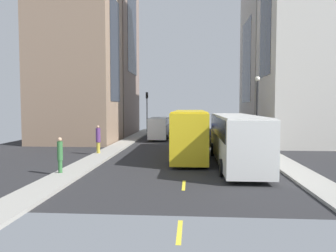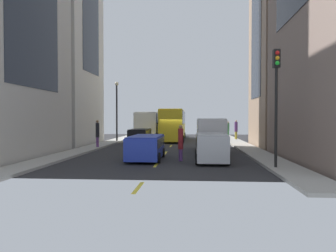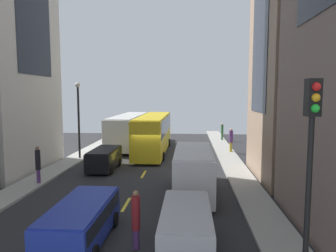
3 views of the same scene
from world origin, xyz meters
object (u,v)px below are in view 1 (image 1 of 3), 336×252
city_bus_white (236,135)px  pedestrian_waiting_curb (60,154)px  delivery_van_white (159,127)px  pedestrian_walking_far (242,129)px  streetcar_yellow (190,129)px  car_blue_1 (195,129)px  car_black_0 (218,136)px  pedestrian_crossing_near (179,126)px  pedestrian_crossing_mid (98,138)px  traffic_light_near_corner (147,104)px  car_silver_2 (166,127)px

city_bus_white → pedestrian_waiting_curb: bearing=21.4°
delivery_van_white → pedestrian_walking_far: size_ratio=2.55×
streetcar_yellow → car_blue_1: (-0.62, -18.31, -1.23)m
city_bus_white → car_black_0: size_ratio=2.94×
car_black_0 → pedestrian_waiting_curb: pedestrian_waiting_curb is taller
streetcar_yellow → pedestrian_crossing_near: 18.77m
city_bus_white → pedestrian_crossing_near: (4.67, -22.44, -0.85)m
pedestrian_crossing_mid → pedestrian_waiting_curb: bearing=47.9°
delivery_van_white → pedestrian_crossing_mid: (3.72, 12.62, -0.17)m
pedestrian_crossing_mid → traffic_light_near_corner: (-1.02, -21.84, 2.87)m
car_blue_1 → traffic_light_near_corner: bearing=-26.0°
delivery_van_white → pedestrian_walking_far: 9.60m
car_blue_1 → car_silver_2: bearing=-9.6°
car_blue_1 → pedestrian_crossing_near: pedestrian_crossing_near is taller
streetcar_yellow → car_blue_1: size_ratio=2.60×
pedestrian_walking_far → car_silver_2: bearing=142.3°
car_black_0 → pedestrian_waiting_curb: (10.24, 14.94, 0.32)m
car_black_0 → car_silver_2: 13.44m
pedestrian_walking_far → pedestrian_crossing_mid: bearing=-137.1°
car_black_0 → pedestrian_crossing_mid: bearing=35.0°
delivery_van_white → pedestrian_crossing_near: (-2.14, -6.17, -0.36)m
delivery_van_white → pedestrian_crossing_mid: 13.16m
pedestrian_waiting_curb → pedestrian_walking_far: (-13.21, -19.17, 0.14)m
city_bus_white → car_blue_1: (2.50, -22.06, -1.11)m
car_silver_2 → traffic_light_near_corner: traffic_light_near_corner is taller
pedestrian_crossing_near → pedestrian_crossing_mid: size_ratio=0.97×
pedestrian_crossing_near → streetcar_yellow: bearing=18.3°
pedestrian_crossing_near → pedestrian_crossing_mid: pedestrian_crossing_mid is taller
delivery_van_white → pedestrian_waiting_curb: size_ratio=2.86×
delivery_van_white → car_silver_2: (-0.32, -6.47, -0.52)m
car_blue_1 → car_silver_2: 4.04m
car_black_0 → pedestrian_walking_far: 5.19m
car_silver_2 → pedestrian_crossing_near: (-1.82, 0.29, 0.16)m
city_bus_white → delivery_van_white: 17.64m
pedestrian_crossing_near → traffic_light_near_corner: 6.48m
delivery_van_white → pedestrian_waiting_curb: delivery_van_white is taller
delivery_van_white → traffic_light_near_corner: size_ratio=1.00×
city_bus_white → car_silver_2: (6.49, -22.74, -1.01)m
car_silver_2 → pedestrian_crossing_near: 1.85m
delivery_van_white → pedestrian_crossing_near: bearing=-109.1°
streetcar_yellow → traffic_light_near_corner: 22.74m
pedestrian_crossing_mid → streetcar_yellow: bearing=138.5°
pedestrian_waiting_curb → pedestrian_crossing_mid: pedestrian_crossing_mid is taller
car_silver_2 → pedestrian_walking_far: 11.99m
delivery_van_white → streetcar_yellow: bearing=106.4°
streetcar_yellow → pedestrian_crossing_mid: (7.40, 0.11, -0.78)m
delivery_van_white → pedestrian_waiting_curb: (3.69, 20.38, -0.27)m
car_black_0 → pedestrian_crossing_near: pedestrian_crossing_near is taller
streetcar_yellow → car_black_0: size_ratio=2.88×
pedestrian_crossing_near → pedestrian_crossing_mid: bearing=-3.8°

